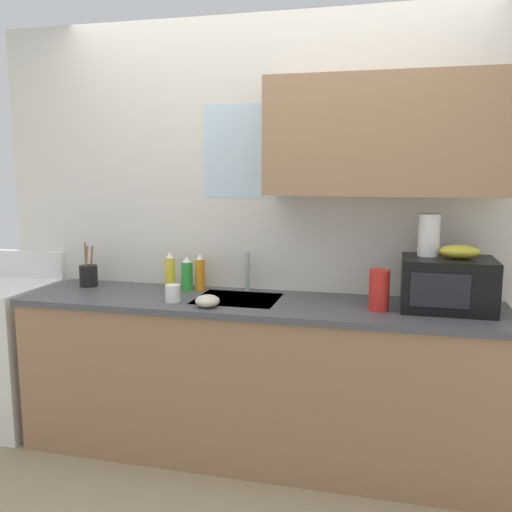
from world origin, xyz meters
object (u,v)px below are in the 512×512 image
at_px(microwave, 447,284).
at_px(cereal_canister, 379,290).
at_px(stove_range, 1,353).
at_px(small_bowl, 207,301).
at_px(paper_towel_roll, 429,235).
at_px(dish_soap_bottle_green, 187,274).
at_px(dish_soap_bottle_yellow, 170,272).
at_px(banana_bunch, 460,252).
at_px(mug_white, 173,293).
at_px(utensil_crock, 89,275).
at_px(dish_soap_bottle_orange, 200,273).

xyz_separation_m(microwave, cereal_canister, (-0.34, -0.10, -0.03)).
distance_m(stove_range, small_bowl, 1.56).
height_order(paper_towel_roll, dish_soap_bottle_green, paper_towel_roll).
relative_size(paper_towel_roll, dish_soap_bottle_yellow, 0.95).
xyz_separation_m(banana_bunch, paper_towel_roll, (-0.15, 0.05, 0.08)).
distance_m(dish_soap_bottle_green, dish_soap_bottle_yellow, 0.10).
bearing_deg(paper_towel_roll, small_bowl, -164.98).
distance_m(microwave, cereal_canister, 0.35).
distance_m(cereal_canister, small_bowl, 0.89).
bearing_deg(mug_white, cereal_canister, 4.68).
relative_size(paper_towel_roll, cereal_canister, 1.03).
distance_m(dish_soap_bottle_yellow, cereal_canister, 1.25).
xyz_separation_m(microwave, dish_soap_bottle_green, (-1.47, 0.12, -0.04)).
height_order(mug_white, utensil_crock, utensil_crock).
distance_m(dish_soap_bottle_orange, utensil_crock, 0.71).
height_order(microwave, utensil_crock, utensil_crock).
height_order(stove_range, dish_soap_bottle_green, dish_soap_bottle_green).
bearing_deg(dish_soap_bottle_yellow, dish_soap_bottle_green, 10.16).
xyz_separation_m(utensil_crock, small_bowl, (0.89, -0.32, -0.04)).
xyz_separation_m(stove_range, utensil_crock, (0.58, 0.12, 0.51)).
xyz_separation_m(stove_range, paper_towel_roll, (2.59, 0.10, 0.82)).
bearing_deg(paper_towel_roll, stove_range, -177.86).
height_order(cereal_canister, mug_white, cereal_canister).
xyz_separation_m(microwave, mug_white, (-1.44, -0.19, -0.09)).
distance_m(stove_range, utensil_crock, 0.78).
xyz_separation_m(dish_soap_bottle_green, utensil_crock, (-0.63, -0.05, -0.03)).
height_order(dish_soap_bottle_orange, mug_white, dish_soap_bottle_orange).
xyz_separation_m(paper_towel_roll, utensil_crock, (-2.01, 0.02, -0.31)).
bearing_deg(microwave, cereal_canister, -163.83).
distance_m(dish_soap_bottle_green, small_bowl, 0.45).
bearing_deg(paper_towel_roll, utensil_crock, 179.43).
distance_m(dish_soap_bottle_orange, mug_white, 0.34).
relative_size(stove_range, utensil_crock, 3.92).
bearing_deg(dish_soap_bottle_green, microwave, -4.70).
bearing_deg(small_bowl, cereal_canister, 9.69).
height_order(stove_range, mug_white, stove_range).
relative_size(dish_soap_bottle_orange, dish_soap_bottle_green, 1.08).
relative_size(stove_range, dish_soap_bottle_yellow, 4.69).
distance_m(stove_range, banana_bunch, 2.84).
height_order(dish_soap_bottle_green, cereal_canister, cereal_canister).
height_order(microwave, cereal_canister, microwave).
distance_m(cereal_canister, utensil_crock, 1.78).
bearing_deg(small_bowl, dish_soap_bottle_yellow, 135.50).
bearing_deg(cereal_canister, dish_soap_bottle_green, 169.04).
bearing_deg(dish_soap_bottle_orange, utensil_crock, -174.31).
height_order(dish_soap_bottle_yellow, small_bowl, dish_soap_bottle_yellow).
bearing_deg(dish_soap_bottle_green, banana_bunch, -4.49).
height_order(banana_bunch, mug_white, banana_bunch).
relative_size(dish_soap_bottle_green, small_bowl, 1.57).
bearing_deg(stove_range, cereal_canister, -1.31).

